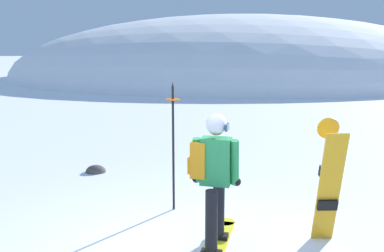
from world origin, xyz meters
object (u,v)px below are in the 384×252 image
at_px(spare_snowboard, 329,182).
at_px(rock_dark, 96,172).
at_px(snowboarder_main, 213,178).
at_px(piste_marker_near, 173,138).

xyz_separation_m(spare_snowboard, rock_dark, (-3.57, 3.21, -0.82)).
height_order(snowboarder_main, spare_snowboard, snowboarder_main).
xyz_separation_m(snowboarder_main, spare_snowboard, (1.47, 0.09, -0.09)).
bearing_deg(spare_snowboard, piste_marker_near, 148.72).
height_order(piste_marker_near, rock_dark, piste_marker_near).
xyz_separation_m(snowboarder_main, rock_dark, (-2.10, 3.29, -0.92)).
height_order(snowboarder_main, piste_marker_near, piste_marker_near).
distance_m(snowboarder_main, rock_dark, 4.02).
bearing_deg(spare_snowboard, snowboarder_main, -176.62).
bearing_deg(rock_dark, spare_snowboard, -41.94).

